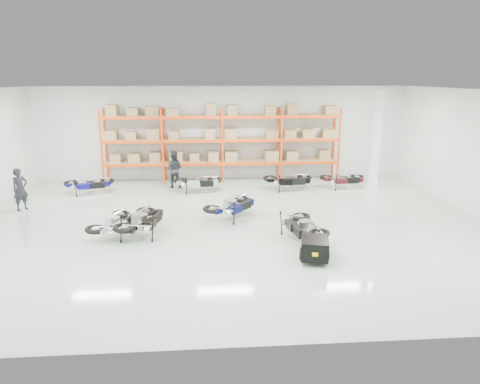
{
  "coord_description": "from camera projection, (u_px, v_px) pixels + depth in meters",
  "views": [
    {
      "loc": [
        -0.64,
        -13.99,
        4.94
      ],
      "look_at": [
        0.4,
        0.14,
        1.1
      ],
      "focal_mm": 32.0,
      "sensor_mm": 36.0,
      "label": 1
    }
  ],
  "objects": [
    {
      "name": "moto_touring_right",
      "position": [
        302.0,
        222.0,
        13.23
      ],
      "size": [
        1.19,
        1.99,
        1.22
      ],
      "primitive_type": null,
      "rotation": [
        0.0,
        -0.09,
        0.14
      ],
      "color": "black",
      "rests_on": "ground"
    },
    {
      "name": "pallet_rack",
      "position": [
        222.0,
        134.0,
        20.42
      ],
      "size": [
        11.28,
        0.98,
        3.62
      ],
      "color": "#F7440D",
      "rests_on": "ground"
    },
    {
      "name": "person_back",
      "position": [
        174.0,
        169.0,
        19.48
      ],
      "size": [
        0.87,
        0.71,
        1.69
      ],
      "primitive_type": "imported",
      "rotation": [
        0.0,
        0.0,
        3.05
      ],
      "color": "#212229",
      "rests_on": "ground"
    },
    {
      "name": "moto_back_c",
      "position": [
        289.0,
        177.0,
        19.13
      ],
      "size": [
        1.97,
        1.05,
        1.24
      ],
      "primitive_type": null,
      "rotation": [
        0.0,
        -0.09,
        1.62
      ],
      "color": "black",
      "rests_on": "ground"
    },
    {
      "name": "moto_black_far_left",
      "position": [
        143.0,
        217.0,
        13.63
      ],
      "size": [
        1.5,
        2.2,
        1.3
      ],
      "primitive_type": null,
      "rotation": [
        0.0,
        -0.09,
        2.87
      ],
      "color": "black",
      "rests_on": "ground"
    },
    {
      "name": "moto_back_d",
      "position": [
        343.0,
        176.0,
        19.44
      ],
      "size": [
        1.8,
        0.94,
        1.15
      ],
      "primitive_type": null,
      "rotation": [
        0.0,
        -0.09,
        1.6
      ],
      "color": "#440D16",
      "rests_on": "ground"
    },
    {
      "name": "moto_blue_centre",
      "position": [
        232.0,
        202.0,
        15.25
      ],
      "size": [
        2.01,
        2.07,
        1.25
      ],
      "primitive_type": null,
      "rotation": [
        0.0,
        -0.09,
        2.4
      ],
      "color": "#060C45",
      "rests_on": "ground"
    },
    {
      "name": "moto_silver_left",
      "position": [
        115.0,
        219.0,
        13.56
      ],
      "size": [
        1.45,
        2.01,
        1.18
      ],
      "primitive_type": null,
      "rotation": [
        0.0,
        -0.09,
        2.81
      ],
      "color": "silver",
      "rests_on": "ground"
    },
    {
      "name": "moto_back_a",
      "position": [
        89.0,
        181.0,
        18.5
      ],
      "size": [
        1.96,
        1.25,
        1.17
      ],
      "primitive_type": null,
      "rotation": [
        0.0,
        -0.09,
        1.78
      ],
      "color": "navy",
      "rests_on": "ground"
    },
    {
      "name": "room",
      "position": [
        228.0,
        160.0,
        14.21
      ],
      "size": [
        18.0,
        18.0,
        18.0
      ],
      "color": "#A6B9A9",
      "rests_on": "ground"
    },
    {
      "name": "structural_column",
      "position": [
        375.0,
        155.0,
        15.06
      ],
      "size": [
        0.25,
        0.25,
        4.5
      ],
      "primitive_type": "cube",
      "color": "white",
      "rests_on": "ground"
    },
    {
      "name": "person_left",
      "position": [
        20.0,
        189.0,
        16.17
      ],
      "size": [
        0.67,
        0.7,
        1.62
      ],
      "primitive_type": "imported",
      "rotation": [
        0.0,
        0.0,
        0.91
      ],
      "color": "black",
      "rests_on": "ground"
    },
    {
      "name": "moto_back_b",
      "position": [
        198.0,
        179.0,
        18.81
      ],
      "size": [
        1.91,
        1.03,
        1.2
      ],
      "primitive_type": null,
      "rotation": [
        0.0,
        -0.09,
        1.64
      ],
      "color": "#B6BAC0",
      "rests_on": "ground"
    },
    {
      "name": "trailer",
      "position": [
        315.0,
        248.0,
        11.74
      ],
      "size": [
        0.91,
        1.59,
        0.65
      ],
      "rotation": [
        0.0,
        0.0,
        -0.21
      ],
      "color": "black",
      "rests_on": "ground"
    }
  ]
}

